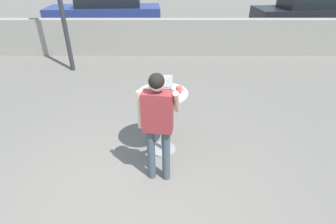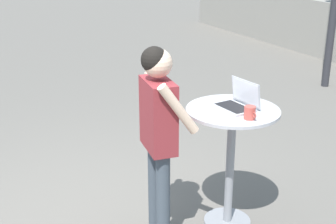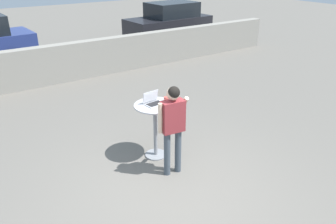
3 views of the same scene
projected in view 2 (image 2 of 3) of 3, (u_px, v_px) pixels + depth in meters
name	position (u px, v px, depth m)	size (l,w,h in m)	color
cafe_table	(231.00, 144.00, 3.79)	(0.75, 0.75, 1.05)	gray
laptop	(238.00, 102.00, 3.70)	(0.34, 0.28, 0.22)	#B7BABF
coffee_mug	(250.00, 113.00, 3.47)	(0.12, 0.09, 0.10)	#C14C42
standing_person	(158.00, 125.00, 3.48)	(0.54, 0.33, 1.60)	#424C56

